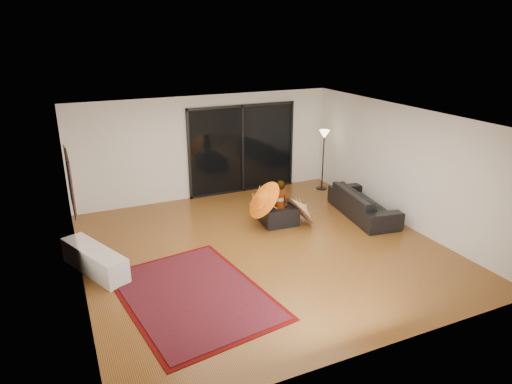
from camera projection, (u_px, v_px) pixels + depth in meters
floor at (263, 249)px, 9.42m from camera, size 7.00×7.00×0.00m
ceiling at (264, 119)px, 8.50m from camera, size 7.00×7.00×0.00m
wall_back at (207, 147)px, 11.96m from camera, size 7.00×0.00×7.00m
wall_front at (377, 267)px, 5.96m from camera, size 7.00×0.00×7.00m
wall_left at (74, 215)px, 7.60m from camera, size 0.00×7.00×7.00m
wall_right at (403, 166)px, 10.32m from camera, size 0.00×7.00×7.00m
sliding_door at (242, 149)px, 12.37m from camera, size 3.06×0.07×2.40m
painting at (70, 181)px, 8.37m from camera, size 0.04×1.28×1.08m
media_console at (95, 260)px, 8.46m from camera, size 1.07×1.73×0.47m
speaker at (95, 263)px, 8.52m from camera, size 0.33×0.33×0.33m
persian_rug at (193, 295)px, 7.76m from camera, size 2.62×3.37×0.02m
sofa at (363, 203)px, 10.97m from camera, size 1.18×2.32×0.65m
ottoman at (278, 214)px, 10.61m from camera, size 0.83×0.83×0.44m
floor_lamp at (324, 143)px, 12.48m from camera, size 0.29×0.29×1.69m
child at (280, 203)px, 10.34m from camera, size 0.46×0.37×1.10m
parasol_orange at (259, 200)px, 10.02m from camera, size 0.71×0.93×0.91m
parasol_white at (306, 203)px, 10.46m from camera, size 0.66×0.83×0.94m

